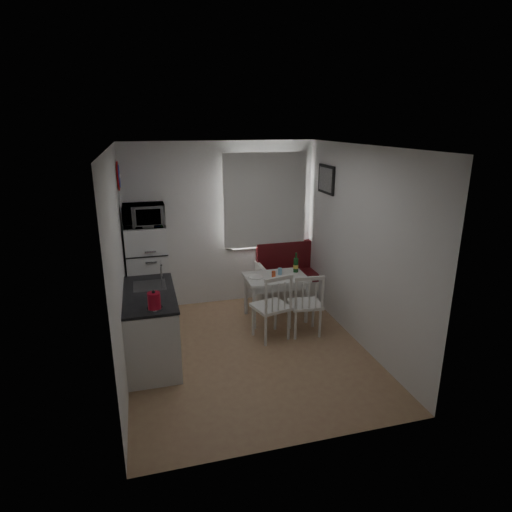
{
  "coord_description": "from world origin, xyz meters",
  "views": [
    {
      "loc": [
        -1.2,
        -4.79,
        2.85
      ],
      "look_at": [
        0.23,
        0.5,
        1.14
      ],
      "focal_mm": 30.0,
      "sensor_mm": 36.0,
      "label": 1
    }
  ],
  "objects_px": {
    "chair_right": "(308,298)",
    "kettle": "(154,301)",
    "bench": "(296,281)",
    "dining_table": "(276,281)",
    "fridge": "(148,273)",
    "microwave": "(144,215)",
    "chair_left": "(273,301)",
    "wine_bottle": "(296,262)",
    "kitchen_counter": "(151,326)"
  },
  "relations": [
    {
      "from": "fridge",
      "to": "kettle",
      "type": "xyz_separation_m",
      "value": [
        0.03,
        -1.78,
        0.29
      ]
    },
    {
      "from": "bench",
      "to": "dining_table",
      "type": "distance_m",
      "value": 0.89
    },
    {
      "from": "dining_table",
      "to": "microwave",
      "type": "distance_m",
      "value": 2.13
    },
    {
      "from": "fridge",
      "to": "microwave",
      "type": "xyz_separation_m",
      "value": [
        0.0,
        -0.05,
        0.88
      ]
    },
    {
      "from": "microwave",
      "to": "wine_bottle",
      "type": "relative_size",
      "value": 1.89
    },
    {
      "from": "chair_right",
      "to": "microwave",
      "type": "distance_m",
      "value": 2.58
    },
    {
      "from": "bench",
      "to": "chair_left",
      "type": "xyz_separation_m",
      "value": [
        -0.81,
        -1.29,
        0.27
      ]
    },
    {
      "from": "fridge",
      "to": "kettle",
      "type": "height_order",
      "value": "fridge"
    },
    {
      "from": "kitchen_counter",
      "to": "chair_right",
      "type": "height_order",
      "value": "kitchen_counter"
    },
    {
      "from": "fridge",
      "to": "microwave",
      "type": "height_order",
      "value": "microwave"
    },
    {
      "from": "kitchen_counter",
      "to": "microwave",
      "type": "distance_m",
      "value": 1.66
    },
    {
      "from": "chair_left",
      "to": "chair_right",
      "type": "relative_size",
      "value": 1.1
    },
    {
      "from": "bench",
      "to": "dining_table",
      "type": "height_order",
      "value": "bench"
    },
    {
      "from": "dining_table",
      "to": "kettle",
      "type": "bearing_deg",
      "value": -144.15
    },
    {
      "from": "kitchen_counter",
      "to": "chair_left",
      "type": "height_order",
      "value": "kitchen_counter"
    },
    {
      "from": "wine_bottle",
      "to": "kitchen_counter",
      "type": "bearing_deg",
      "value": -159.28
    },
    {
      "from": "chair_left",
      "to": "microwave",
      "type": "height_order",
      "value": "microwave"
    },
    {
      "from": "chair_right",
      "to": "kettle",
      "type": "relative_size",
      "value": 2.2
    },
    {
      "from": "dining_table",
      "to": "microwave",
      "type": "relative_size",
      "value": 1.58
    },
    {
      "from": "kettle",
      "to": "bench",
      "type": "bearing_deg",
      "value": 38.78
    },
    {
      "from": "kitchen_counter",
      "to": "microwave",
      "type": "bearing_deg",
      "value": 89.06
    },
    {
      "from": "dining_table",
      "to": "kettle",
      "type": "height_order",
      "value": "kettle"
    },
    {
      "from": "kettle",
      "to": "dining_table",
      "type": "bearing_deg",
      "value": 35.2
    },
    {
      "from": "chair_right",
      "to": "chair_left",
      "type": "bearing_deg",
      "value": -173.59
    },
    {
      "from": "chair_right",
      "to": "kettle",
      "type": "distance_m",
      "value": 2.18
    },
    {
      "from": "chair_left",
      "to": "wine_bottle",
      "type": "distance_m",
      "value": 1.0
    },
    {
      "from": "kitchen_counter",
      "to": "dining_table",
      "type": "xyz_separation_m",
      "value": [
        1.84,
        0.73,
        0.15
      ]
    },
    {
      "from": "dining_table",
      "to": "microwave",
      "type": "height_order",
      "value": "microwave"
    },
    {
      "from": "dining_table",
      "to": "bench",
      "type": "bearing_deg",
      "value": 48.79
    },
    {
      "from": "fridge",
      "to": "kettle",
      "type": "distance_m",
      "value": 1.8
    },
    {
      "from": "chair_right",
      "to": "fridge",
      "type": "xyz_separation_m",
      "value": [
        -2.07,
        1.18,
        0.16
      ]
    },
    {
      "from": "fridge",
      "to": "wine_bottle",
      "type": "distance_m",
      "value": 2.21
    },
    {
      "from": "chair_left",
      "to": "bench",
      "type": "bearing_deg",
      "value": 43.6
    },
    {
      "from": "fridge",
      "to": "microwave",
      "type": "relative_size",
      "value": 2.51
    },
    {
      "from": "chair_left",
      "to": "fridge",
      "type": "xyz_separation_m",
      "value": [
        -1.57,
        1.18,
        0.13
      ]
    },
    {
      "from": "bench",
      "to": "wine_bottle",
      "type": "relative_size",
      "value": 4.43
    },
    {
      "from": "dining_table",
      "to": "kitchen_counter",
      "type": "bearing_deg",
      "value": -157.76
    },
    {
      "from": "microwave",
      "to": "kettle",
      "type": "height_order",
      "value": "microwave"
    },
    {
      "from": "bench",
      "to": "microwave",
      "type": "bearing_deg",
      "value": -176.13
    },
    {
      "from": "fridge",
      "to": "dining_table",
      "type": "bearing_deg",
      "value": -15.78
    },
    {
      "from": "microwave",
      "to": "dining_table",
      "type": "bearing_deg",
      "value": -14.32
    },
    {
      "from": "fridge",
      "to": "microwave",
      "type": "distance_m",
      "value": 0.88
    },
    {
      "from": "chair_left",
      "to": "microwave",
      "type": "xyz_separation_m",
      "value": [
        -1.57,
        1.13,
        1.01
      ]
    },
    {
      "from": "chair_left",
      "to": "kettle",
      "type": "height_order",
      "value": "kettle"
    },
    {
      "from": "chair_left",
      "to": "kettle",
      "type": "distance_m",
      "value": 1.71
    },
    {
      "from": "bench",
      "to": "chair_right",
      "type": "xyz_separation_m",
      "value": [
        -0.31,
        -1.29,
        0.24
      ]
    },
    {
      "from": "chair_left",
      "to": "kettle",
      "type": "xyz_separation_m",
      "value": [
        -1.54,
        -0.6,
        0.42
      ]
    },
    {
      "from": "kitchen_counter",
      "to": "chair_right",
      "type": "bearing_deg",
      "value": 1.78
    },
    {
      "from": "dining_table",
      "to": "fridge",
      "type": "relative_size",
      "value": 0.63
    },
    {
      "from": "fridge",
      "to": "chair_right",
      "type": "bearing_deg",
      "value": -29.64
    }
  ]
}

